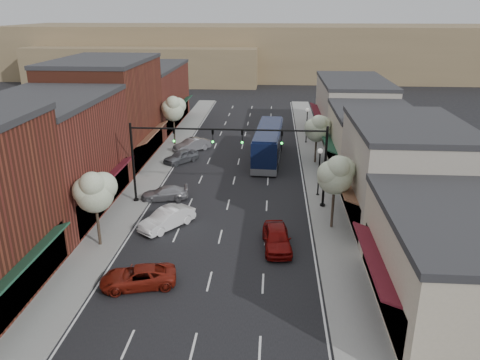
% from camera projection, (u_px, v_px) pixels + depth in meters
% --- Properties ---
extents(ground, '(160.00, 160.00, 0.00)m').
position_uv_depth(ground, '(217.00, 250.00, 32.51)').
color(ground, black).
rests_on(ground, ground).
extents(sidewalk_left, '(2.80, 73.00, 0.15)m').
position_uv_depth(sidewalk_left, '(160.00, 163.00, 50.37)').
color(sidewalk_left, gray).
rests_on(sidewalk_left, ground).
extents(sidewalk_right, '(2.80, 73.00, 0.15)m').
position_uv_depth(sidewalk_right, '(317.00, 167.00, 49.23)').
color(sidewalk_right, gray).
rests_on(sidewalk_right, ground).
extents(curb_left, '(0.25, 73.00, 0.17)m').
position_uv_depth(curb_left, '(173.00, 164.00, 50.28)').
color(curb_left, gray).
rests_on(curb_left, ground).
extents(curb_right, '(0.25, 73.00, 0.17)m').
position_uv_depth(curb_right, '(304.00, 167.00, 49.33)').
color(curb_right, gray).
rests_on(curb_right, ground).
extents(bldg_left_midnear, '(10.14, 14.10, 9.40)m').
position_uv_depth(bldg_left_midnear, '(49.00, 156.00, 37.49)').
color(bldg_left_midnear, maroon).
rests_on(bldg_left_midnear, ground).
extents(bldg_left_midfar, '(10.14, 14.10, 10.90)m').
position_uv_depth(bldg_left_midfar, '(107.00, 111.00, 50.33)').
color(bldg_left_midfar, maroon).
rests_on(bldg_left_midfar, ground).
extents(bldg_left_far, '(10.14, 18.10, 8.40)m').
position_uv_depth(bldg_left_far, '(146.00, 96.00, 65.74)').
color(bldg_left_far, maroon).
rests_on(bldg_left_far, ground).
extents(bldg_right_near, '(9.14, 12.10, 5.90)m').
position_uv_depth(bldg_right_near, '(457.00, 265.00, 24.96)').
color(bldg_right_near, beige).
rests_on(bldg_right_near, ground).
extents(bldg_right_midnear, '(9.14, 12.10, 7.90)m').
position_uv_depth(bldg_right_midnear, '(403.00, 173.00, 35.85)').
color(bldg_right_midnear, '#A9A091').
rests_on(bldg_right_midnear, ground).
extents(bldg_right_midfar, '(9.14, 12.10, 6.40)m').
position_uv_depth(bldg_right_midfar, '(372.00, 141.00, 47.33)').
color(bldg_right_midfar, beige).
rests_on(bldg_right_midfar, ground).
extents(bldg_right_far, '(9.14, 16.10, 7.40)m').
position_uv_depth(bldg_right_far, '(351.00, 108.00, 60.27)').
color(bldg_right_far, '#A9A091').
rests_on(bldg_right_far, ground).
extents(hill_far, '(120.00, 30.00, 12.00)m').
position_uv_depth(hill_far, '(260.00, 51.00, 114.68)').
color(hill_far, '#7A6647').
rests_on(hill_far, ground).
extents(hill_near, '(50.00, 20.00, 8.00)m').
position_uv_depth(hill_near, '(148.00, 64.00, 105.84)').
color(hill_near, '#7A6647').
rests_on(hill_near, ground).
extents(signal_mast_right, '(8.22, 0.46, 7.00)m').
position_uv_depth(signal_mast_right, '(296.00, 154.00, 38.02)').
color(signal_mast_right, black).
rests_on(signal_mast_right, ground).
extents(signal_mast_left, '(8.22, 0.46, 7.00)m').
position_uv_depth(signal_mast_left, '(160.00, 152.00, 38.78)').
color(signal_mast_left, black).
rests_on(signal_mast_left, ground).
extents(tree_right_near, '(2.85, 2.65, 5.95)m').
position_uv_depth(tree_right_near, '(336.00, 174.00, 34.10)').
color(tree_right_near, '#47382B').
rests_on(tree_right_near, ground).
extents(tree_right_far, '(2.85, 2.65, 5.43)m').
position_uv_depth(tree_right_far, '(317.00, 128.00, 49.23)').
color(tree_right_far, '#47382B').
rests_on(tree_right_far, ground).
extents(tree_left_near, '(2.85, 2.65, 5.69)m').
position_uv_depth(tree_left_near, '(95.00, 191.00, 31.56)').
color(tree_left_near, '#47382B').
rests_on(tree_left_near, ground).
extents(tree_left_far, '(2.85, 2.65, 6.13)m').
position_uv_depth(tree_left_far, '(173.00, 108.00, 55.77)').
color(tree_left_far, '#47382B').
rests_on(tree_left_far, ground).
extents(lamp_post_near, '(0.44, 0.44, 4.44)m').
position_uv_depth(lamp_post_near, '(319.00, 164.00, 40.77)').
color(lamp_post_near, black).
rests_on(lamp_post_near, ground).
extents(lamp_post_far, '(0.44, 0.44, 4.44)m').
position_uv_depth(lamp_post_far, '(307.00, 120.00, 57.15)').
color(lamp_post_far, black).
rests_on(lamp_post_far, ground).
extents(coach_bus, '(3.31, 12.08, 3.65)m').
position_uv_depth(coach_bus, '(268.00, 143.00, 51.18)').
color(coach_bus, '#0D1636').
rests_on(coach_bus, ground).
extents(red_hatchback, '(2.27, 4.76, 1.57)m').
position_uv_depth(red_hatchback, '(277.00, 238.00, 32.51)').
color(red_hatchback, maroon).
rests_on(red_hatchback, ground).
extents(parked_car_a, '(4.92, 3.16, 1.26)m').
position_uv_depth(parked_car_a, '(138.00, 277.00, 28.06)').
color(parked_car_a, maroon).
rests_on(parked_car_a, ground).
extents(parked_car_b, '(4.01, 4.68, 1.52)m').
position_uv_depth(parked_car_b, '(167.00, 219.00, 35.55)').
color(parked_car_b, white).
rests_on(parked_car_b, ground).
extents(parked_car_c, '(4.35, 2.48, 1.19)m').
position_uv_depth(parked_car_c, '(165.00, 193.00, 40.86)').
color(parked_car_c, '#9E9DA3').
rests_on(parked_car_c, ground).
extents(parked_car_d, '(3.88, 4.25, 1.40)m').
position_uv_depth(parked_car_d, '(181.00, 156.00, 50.65)').
color(parked_car_d, slate).
rests_on(parked_car_d, ground).
extents(parked_car_e, '(4.35, 4.22, 1.48)m').
position_uv_depth(parked_car_e, '(192.00, 145.00, 54.82)').
color(parked_car_e, '#9E9EA3').
rests_on(parked_car_e, ground).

